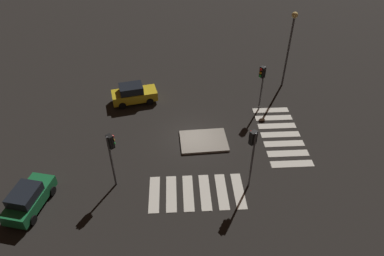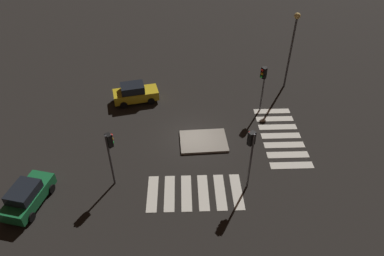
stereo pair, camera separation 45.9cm
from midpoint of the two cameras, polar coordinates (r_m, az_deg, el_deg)
The scene contains 10 objects.
ground_plane at distance 28.10m, azimuth -0.47°, elevation -1.60°, with size 80.00×80.00×0.00m, color black.
traffic_island at distance 27.65m, azimuth 1.46°, elevation -2.16°, with size 3.85×2.96×0.18m.
car_green at distance 24.90m, azimuth -25.83°, elevation -10.40°, with size 2.55×4.15×1.70m.
car_yellow at distance 32.28m, azimuth -9.99°, elevation 5.57°, with size 4.32×2.58×1.78m.
traffic_light_south at distance 22.84m, azimuth -13.74°, elevation -3.29°, with size 0.53×0.54×4.31m.
traffic_light_north at distance 29.99m, azimuth 11.02°, elevation 8.10°, with size 0.53×0.54×4.33m.
traffic_light_east at distance 22.22m, azimuth 9.34°, elevation -2.96°, with size 0.54×0.53×4.70m.
street_lamp at distance 33.63m, azimuth 15.58°, elevation 14.23°, with size 0.56×0.56×7.37m.
crosswalk_near at distance 23.91m, azimuth 0.21°, elevation -10.58°, with size 6.45×3.20×0.02m.
crosswalk_side at distance 29.25m, azimuth 13.91°, elevation -1.05°, with size 3.20×7.60×0.02m.
Camera 1 is at (-1.17, -21.52, 18.03)m, focal length 32.35 mm.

